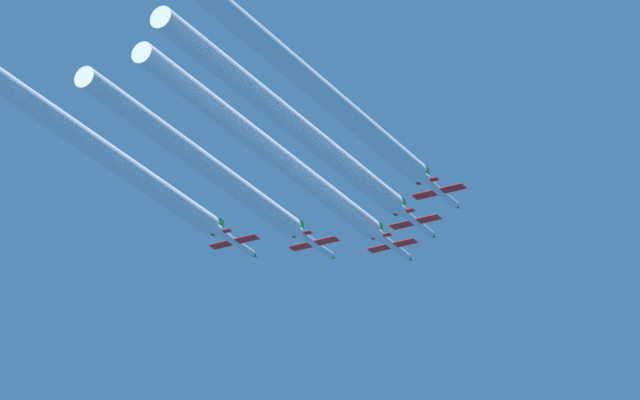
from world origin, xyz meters
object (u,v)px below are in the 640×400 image
Objects in this scene: jet_lead at (395,247)px; jet_outer_right at (441,193)px; jet_right_wingman at (418,223)px; jet_outer_left at (237,243)px; jet_left_wingman at (316,245)px.

jet_lead is 26.13m from jet_outer_right.
jet_right_wingman is at bearing 133.10° from jet_outer_right.
jet_lead is at bearing 45.61° from jet_outer_left.
jet_outer_right is (36.50, 0.10, 0.40)m from jet_outer_left.
jet_right_wingman reaches higher than jet_outer_right.
jet_left_wingman is 1.00× the size of jet_right_wingman.
jet_outer_left is at bearing -134.39° from jet_lead.
jet_left_wingman is at bearing -133.06° from jet_lead.
jet_lead is 1.00× the size of jet_left_wingman.
jet_outer_right is at bearing -18.57° from jet_left_wingman.
jet_lead is 1.00× the size of jet_outer_left.
jet_left_wingman reaches higher than jet_outer_right.
jet_outer_left is at bearing -135.76° from jet_left_wingman.
jet_outer_right is at bearing -46.66° from jet_lead.
jet_lead is 13.10m from jet_right_wingman.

